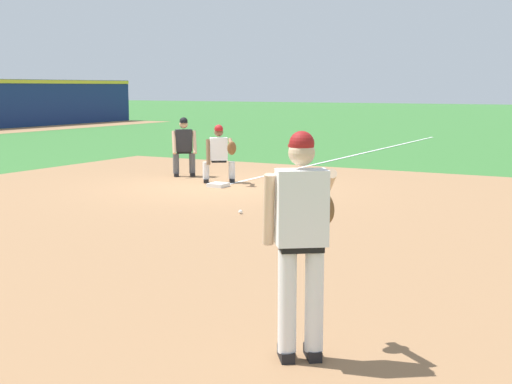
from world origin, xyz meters
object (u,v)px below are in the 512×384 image
at_px(first_baseman, 220,151).
at_px(umpire, 184,144).
at_px(pitcher, 302,232).
at_px(baseball, 240,212).
at_px(first_base_bag, 218,185).

height_order(first_baseman, umpire, umpire).
height_order(pitcher, first_baseman, pitcher).
xyz_separation_m(first_baseman, umpire, (0.60, 1.41, 0.06)).
xyz_separation_m(baseball, first_baseman, (3.30, 2.44, 0.69)).
bearing_deg(umpire, pitcher, -141.09).
bearing_deg(first_base_bag, first_baseman, 28.22).
relative_size(pitcher, first_baseman, 1.39).
relative_size(first_base_bag, first_baseman, 0.28).
xyz_separation_m(first_base_bag, umpire, (1.21, 1.73, 0.75)).
xyz_separation_m(baseball, pitcher, (-5.54, -3.77, 1.02)).
bearing_deg(umpire, first_base_bag, -124.87).
height_order(pitcher, umpire, pitcher).
xyz_separation_m(pitcher, umpire, (9.44, 7.62, -0.27)).
xyz_separation_m(first_base_bag, pitcher, (-8.23, -5.89, 1.01)).
xyz_separation_m(baseball, umpire, (3.90, 3.85, 0.76)).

